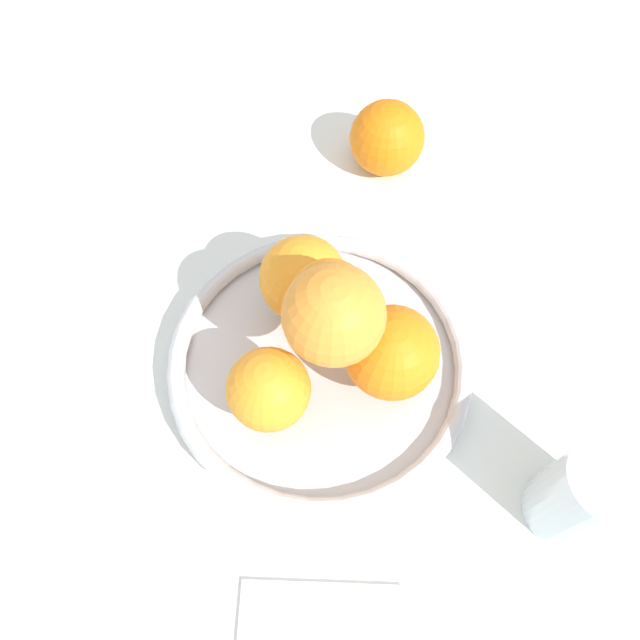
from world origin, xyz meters
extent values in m
plane|color=silver|center=(0.00, 0.00, 0.00)|extent=(4.00, 4.00, 0.00)
cylinder|color=silver|center=(0.00, 0.00, 0.01)|extent=(0.28, 0.28, 0.02)
torus|color=silver|center=(0.00, 0.00, 0.03)|extent=(0.29, 0.29, 0.02)
sphere|color=orange|center=(-0.05, 0.04, 0.07)|extent=(0.07, 0.07, 0.07)
sphere|color=orange|center=(-0.01, -0.06, 0.08)|extent=(0.08, 0.08, 0.08)
sphere|color=orange|center=(0.06, 0.02, 0.07)|extent=(0.08, 0.08, 0.08)
sphere|color=orange|center=(-0.01, -0.01, 0.14)|extent=(0.08, 0.08, 0.08)
sphere|color=orange|center=(0.01, -0.01, 0.13)|extent=(0.07, 0.07, 0.07)
sphere|color=orange|center=(0.27, -0.06, 0.04)|extent=(0.08, 0.08, 0.08)
cylinder|color=silver|center=(-0.12, -0.22, 0.06)|extent=(0.07, 0.07, 0.11)
camera|label=1|loc=(-0.24, -0.02, 0.56)|focal=35.00mm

